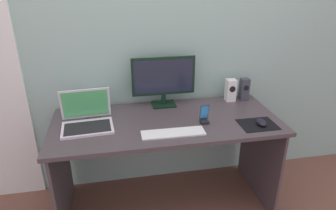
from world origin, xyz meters
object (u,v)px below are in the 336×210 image
Objects in this scene: laptop at (87,119)px; speaker_right at (244,89)px; fishbowl at (90,102)px; keyboard_external at (173,133)px; monitor at (164,79)px; speaker_near_monitor at (231,90)px; phone_in_dock at (204,116)px; mouse at (261,122)px.

speaker_right is at bearing 11.01° from laptop.
fishbowl is 0.39× the size of keyboard_external.
keyboard_external is at bearing -92.48° from monitor.
speaker_near_monitor is (-0.12, -0.00, -0.00)m from speaker_right.
monitor is at bearing 179.33° from speaker_right.
laptop is at bearing -93.65° from fishbowl.
phone_in_dock is at bearing -7.38° from laptop.
fishbowl is (-0.55, -0.01, -0.14)m from monitor.
fishbowl is at bearing 86.35° from laptop.
fishbowl reaches higher than mouse.
speaker_near_monitor is (0.55, -0.01, -0.12)m from monitor.
monitor reaches higher than speaker_right.
speaker_right is 1.26m from laptop.
monitor reaches higher than phone_in_dock.
speaker_near_monitor is at bearing 46.58° from phone_in_dock.
fishbowl is at bearing -179.28° from monitor.
laptop reaches higher than keyboard_external.
mouse reaches higher than keyboard_external.
laptop reaches higher than speaker_right.
monitor reaches higher than mouse.
monitor is 3.05× the size of fishbowl.
speaker_near_monitor is at bearing 12.13° from laptop.
monitor is 2.70× the size of speaker_right.
monitor is 4.85× the size of mouse.
keyboard_external is at bearing -21.36° from laptop.
speaker_right is 0.46m from mouse.
speaker_near_monitor is 1.14m from laptop.
speaker_right is (0.66, -0.01, -0.12)m from monitor.
monitor is 0.51m from keyboard_external.
speaker_near_monitor is 1.79× the size of mouse.
fishbowl is at bearing 179.96° from speaker_near_monitor.
speaker_right reaches higher than fishbowl.
mouse is at bearing -37.82° from monitor.
speaker_near_monitor is 0.43× the size of keyboard_external.
phone_in_dock is (0.24, 0.11, 0.04)m from keyboard_external.
keyboard_external is at bearing -155.11° from phone_in_dock.
mouse is 0.39m from phone_in_dock.
laptop is 3.52× the size of mouse.
speaker_right is 1.00× the size of speaker_near_monitor.
laptop is 0.85× the size of keyboard_external.
speaker_right is at bearing 37.81° from phone_in_dock.
keyboard_external is 0.27m from phone_in_dock.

